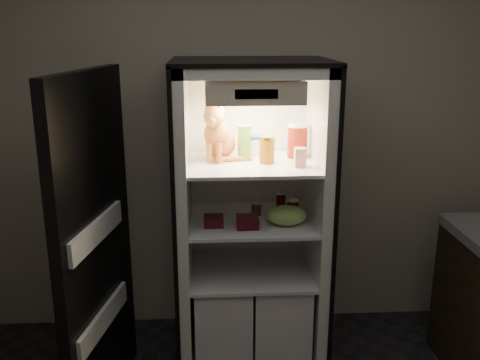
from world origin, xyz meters
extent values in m
plane|color=#B8AD99|center=(0.00, 1.80, 1.35)|extent=(3.60, 0.00, 3.60)
cube|color=white|center=(0.00, 1.67, 0.93)|extent=(0.85, 0.06, 1.85)
cube|color=white|center=(-0.40, 1.35, 0.93)|extent=(0.06, 0.70, 1.85)
cube|color=white|center=(0.40, 1.35, 0.93)|extent=(0.06, 0.70, 1.85)
cube|color=white|center=(0.00, 1.35, 1.82)|extent=(0.85, 0.70, 0.06)
cube|color=white|center=(0.00, 1.35, 0.03)|extent=(0.85, 0.70, 0.06)
cube|color=black|center=(-0.44, 1.35, 0.93)|extent=(0.02, 0.72, 1.87)
cube|color=black|center=(0.44, 1.35, 0.93)|extent=(0.02, 0.72, 1.87)
cube|color=black|center=(0.00, 1.35, 1.86)|extent=(0.90, 0.72, 0.02)
cube|color=white|center=(0.00, 1.32, 1.28)|extent=(0.73, 0.62, 0.02)
cube|color=white|center=(0.00, 1.32, 0.93)|extent=(0.73, 0.62, 0.02)
cube|color=white|center=(-0.18, 1.32, 0.35)|extent=(0.34, 0.58, 0.48)
cube|color=white|center=(0.18, 1.32, 0.35)|extent=(0.34, 0.58, 0.48)
cube|color=white|center=(0.00, 1.32, 0.60)|extent=(0.73, 0.62, 0.02)
cube|color=beige|center=(0.00, 1.11, 1.72)|extent=(0.52, 0.18, 0.12)
cube|color=black|center=(0.00, 1.02, 1.72)|extent=(0.22, 0.01, 0.05)
cube|color=black|center=(-0.85, 0.95, 0.93)|extent=(0.23, 0.87, 1.85)
cube|color=white|center=(-0.84, 0.89, 0.55)|extent=(0.18, 0.64, 0.12)
cube|color=white|center=(-0.84, 0.89, 1.05)|extent=(0.18, 0.64, 0.12)
ellipsoid|color=#B54F17|center=(-0.18, 1.45, 1.38)|extent=(0.23, 0.26, 0.19)
ellipsoid|color=#B54F17|center=(-0.20, 1.36, 1.45)|extent=(0.18, 0.17, 0.16)
sphere|color=#C36226|center=(-0.22, 1.31, 1.56)|extent=(0.15, 0.15, 0.12)
sphere|color=#C36226|center=(-0.23, 1.26, 1.55)|extent=(0.06, 0.06, 0.05)
cone|color=#C36226|center=(-0.25, 1.33, 1.62)|extent=(0.06, 0.06, 0.05)
cone|color=#C36226|center=(-0.18, 1.31, 1.62)|extent=(0.06, 0.06, 0.05)
cylinder|color=#B54F17|center=(-0.24, 1.32, 1.35)|extent=(0.03, 0.03, 0.12)
cylinder|color=#B54F17|center=(-0.19, 1.30, 1.35)|extent=(0.03, 0.03, 0.12)
cylinder|color=#B54F17|center=(-0.10, 1.35, 1.31)|extent=(0.22, 0.07, 0.03)
cylinder|color=#227C25|center=(-0.04, 1.38, 1.39)|extent=(0.08, 0.08, 0.19)
cylinder|color=#227C25|center=(-0.04, 1.38, 1.49)|extent=(0.08, 0.08, 0.02)
cylinder|color=white|center=(0.02, 1.48, 1.34)|extent=(0.09, 0.09, 0.11)
cylinder|color=blue|center=(0.02, 1.48, 1.41)|extent=(0.09, 0.09, 0.02)
cylinder|color=maroon|center=(0.09, 1.30, 1.36)|extent=(0.09, 0.09, 0.14)
cylinder|color=gold|center=(0.09, 1.30, 1.44)|extent=(0.09, 0.09, 0.02)
cylinder|color=#9C2814|center=(0.28, 1.43, 1.38)|extent=(0.12, 0.12, 0.19)
cylinder|color=white|center=(0.28, 1.43, 1.49)|extent=(0.12, 0.12, 0.02)
cube|color=white|center=(0.26, 1.20, 1.34)|extent=(0.06, 0.06, 0.11)
cylinder|color=black|center=(0.20, 1.47, 0.99)|extent=(0.06, 0.06, 0.11)
cylinder|color=#B2B2B2|center=(0.20, 1.47, 1.05)|extent=(0.06, 0.06, 0.00)
cylinder|color=black|center=(0.23, 1.30, 0.99)|extent=(0.06, 0.06, 0.11)
cylinder|color=#B2B2B2|center=(0.23, 1.30, 1.05)|extent=(0.06, 0.06, 0.00)
cylinder|color=black|center=(0.25, 1.28, 1.00)|extent=(0.07, 0.07, 0.12)
cylinder|color=#B2B2B2|center=(0.25, 1.28, 1.06)|extent=(0.07, 0.07, 0.00)
cylinder|color=#523117|center=(0.04, 1.39, 0.98)|extent=(0.06, 0.06, 0.07)
cylinder|color=#B2B2B2|center=(0.04, 1.39, 1.02)|extent=(0.06, 0.06, 0.01)
ellipsoid|color=#8FBC57|center=(0.20, 1.21, 1.00)|extent=(0.23, 0.17, 0.12)
cube|color=#520D14|center=(-0.22, 1.22, 0.97)|extent=(0.11, 0.11, 0.06)
cube|color=#520D14|center=(-0.03, 1.18, 0.97)|extent=(0.13, 0.13, 0.06)
camera|label=1|loc=(-0.24, -1.68, 2.05)|focal=40.00mm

